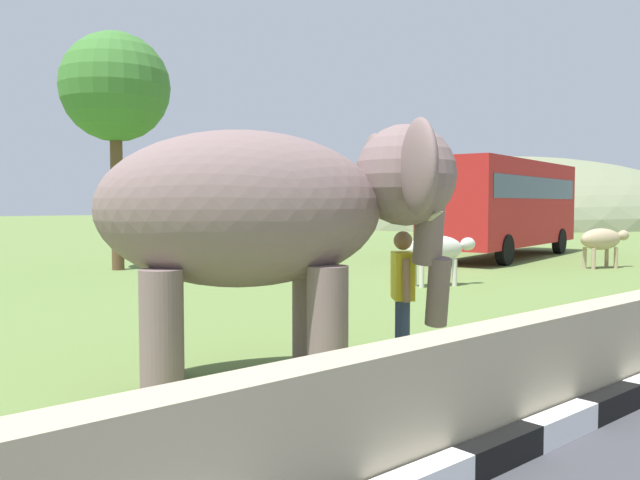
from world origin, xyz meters
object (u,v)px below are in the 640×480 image
elephant (275,213)px  cow_mid (602,240)px  bus_red (504,201)px  person_handler (403,291)px  cow_near (436,250)px

elephant → cow_mid: elephant is taller
bus_red → person_handler: bearing=-150.6°
elephant → bus_red: 18.35m
elephant → cow_mid: bearing=13.7°
bus_red → cow_near: (-8.46, -3.71, -1.21)m
cow_near → bus_red: bearing=23.7°
cow_mid → elephant: bearing=-166.3°
bus_red → cow_mid: size_ratio=5.07×
bus_red → cow_mid: bearing=-105.8°
cow_near → cow_mid: (7.25, -0.57, 0.00)m
elephant → person_handler: (1.66, -0.38, -0.96)m
cow_near → cow_mid: 7.27m
person_handler → cow_near: bearing=36.1°
elephant → cow_near: elephant is taller
person_handler → bus_red: bus_red is taller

